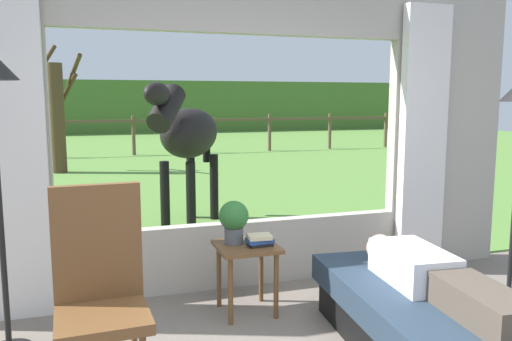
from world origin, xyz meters
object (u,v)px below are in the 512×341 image
(side_table, at_px, (247,257))
(potted_plant, at_px, (234,219))
(pasture_tree, at_px, (57,114))
(rocking_chair, at_px, (100,292))
(recliner_sofa, at_px, (426,321))
(book_stack, at_px, (260,240))
(horse, at_px, (187,135))
(reclining_person, at_px, (433,276))

(side_table, bearing_deg, potted_plant, 143.13)
(side_table, bearing_deg, pasture_tree, 101.68)
(rocking_chair, relative_size, pasture_tree, 0.41)
(recliner_sofa, xyz_separation_m, pasture_tree, (-2.55, 9.09, 1.04))
(side_table, xyz_separation_m, book_stack, (0.08, -0.06, 0.14))
(rocking_chair, xyz_separation_m, book_stack, (1.13, 0.66, 0.02))
(book_stack, bearing_deg, pasture_tree, 102.16)
(book_stack, bearing_deg, potted_plant, 144.65)
(recliner_sofa, xyz_separation_m, horse, (-0.81, 3.55, 0.94))
(recliner_sofa, xyz_separation_m, book_stack, (-0.78, 0.90, 0.34))
(potted_plant, relative_size, book_stack, 1.65)
(potted_plant, bearing_deg, side_table, -36.87)
(horse, distance_m, pasture_tree, 5.81)
(recliner_sofa, bearing_deg, book_stack, 136.16)
(rocking_chair, height_order, horse, horse)
(potted_plant, bearing_deg, recliner_sofa, -47.06)
(side_table, xyz_separation_m, horse, (0.05, 2.59, 0.73))
(rocking_chair, distance_m, horse, 3.54)
(book_stack, distance_m, horse, 2.71)
(reclining_person, relative_size, side_table, 2.76)
(rocking_chair, height_order, book_stack, rocking_chair)
(rocking_chair, xyz_separation_m, side_table, (1.05, 0.71, -0.12))
(potted_plant, xyz_separation_m, horse, (0.13, 2.53, 0.45))
(recliner_sofa, bearing_deg, horse, 108.08)
(reclining_person, height_order, book_stack, reclining_person)
(side_table, relative_size, pasture_tree, 0.19)
(side_table, distance_m, pasture_tree, 8.35)
(pasture_tree, bearing_deg, horse, -72.62)
(recliner_sofa, xyz_separation_m, potted_plant, (-0.95, 1.02, 0.48))
(reclining_person, bearing_deg, horse, 107.91)
(book_stack, xyz_separation_m, pasture_tree, (-1.76, 8.19, 0.69))
(side_table, height_order, book_stack, book_stack)
(potted_plant, bearing_deg, pasture_tree, 101.22)
(side_table, bearing_deg, rocking_chair, -145.75)
(reclining_person, bearing_deg, recliner_sofa, 95.16)
(reclining_person, xyz_separation_m, book_stack, (-0.78, 0.95, 0.04))
(reclining_person, bearing_deg, book_stack, 134.64)
(side_table, relative_size, horse, 0.30)
(pasture_tree, bearing_deg, book_stack, -77.84)
(recliner_sofa, relative_size, rocking_chair, 1.58)
(reclining_person, distance_m, pasture_tree, 9.52)
(recliner_sofa, height_order, horse, horse)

